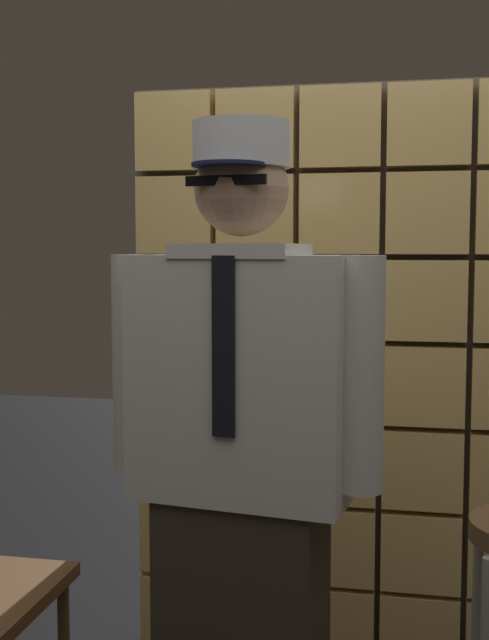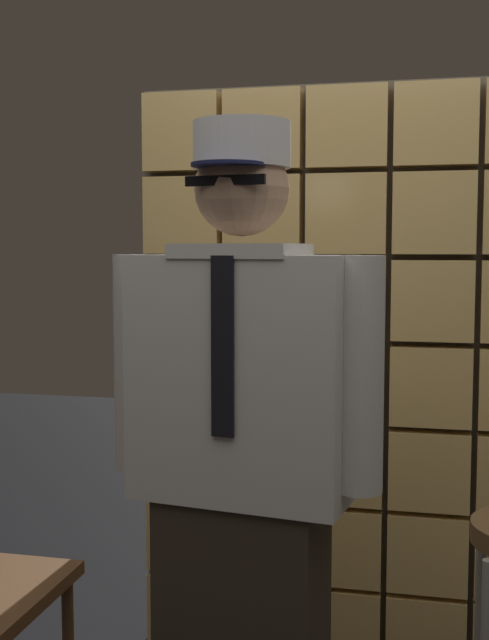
# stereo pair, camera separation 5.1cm
# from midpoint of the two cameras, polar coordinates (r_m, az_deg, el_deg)

# --- Properties ---
(glass_block_wall) EXTENTS (1.50, 0.10, 2.09)m
(glass_block_wall) POSITION_cam_midpoint_polar(r_m,az_deg,el_deg) (2.94, 6.04, -4.32)
(glass_block_wall) COLOR #F2C672
(glass_block_wall) RESTS_ON ground
(standing_person) EXTENTS (0.73, 0.34, 1.81)m
(standing_person) POSITION_cam_midpoint_polar(r_m,az_deg,el_deg) (2.11, -0.92, -10.33)
(standing_person) COLOR #382D23
(standing_person) RESTS_ON ground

